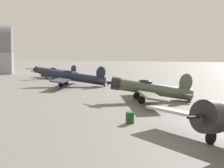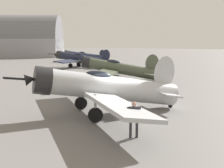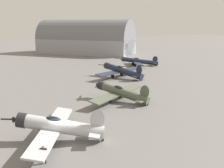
{
  "view_description": "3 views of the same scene",
  "coord_description": "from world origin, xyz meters",
  "px_view_note": "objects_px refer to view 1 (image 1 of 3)",
  "views": [
    {
      "loc": [
        -17.26,
        -0.39,
        5.02
      ],
      "look_at": [
        12.74,
        15.67,
        1.6
      ],
      "focal_mm": 45.98,
      "sensor_mm": 36.0,
      "label": 1
    },
    {
      "loc": [
        -12.08,
        -11.58,
        4.22
      ],
      "look_at": [
        0.0,
        0.0,
        1.8
      ],
      "focal_mm": 44.78,
      "sensor_mm": 36.0,
      "label": 2
    },
    {
      "loc": [
        -6.05,
        -25.71,
        11.95
      ],
      "look_at": [
        12.74,
        15.67,
        1.6
      ],
      "focal_mm": 43.09,
      "sensor_mm": 36.0,
      "label": 3
    }
  ],
  "objects_px": {
    "airplane_far_line": "(71,77)",
    "airplane_outer_stand": "(55,72)",
    "fuel_drum": "(130,118)",
    "airplane_mid_apron": "(149,89)"
  },
  "relations": [
    {
      "from": "fuel_drum",
      "to": "airplane_outer_stand",
      "type": "bearing_deg",
      "value": 46.37
    },
    {
      "from": "airplane_outer_stand",
      "to": "fuel_drum",
      "type": "relative_size",
      "value": 15.32
    },
    {
      "from": "fuel_drum",
      "to": "airplane_mid_apron",
      "type": "bearing_deg",
      "value": 13.42
    },
    {
      "from": "airplane_mid_apron",
      "to": "airplane_far_line",
      "type": "xyz_separation_m",
      "value": [
        8.35,
        16.48,
        0.18
      ]
    },
    {
      "from": "airplane_mid_apron",
      "to": "fuel_drum",
      "type": "distance_m",
      "value": 10.52
    },
    {
      "from": "airplane_far_line",
      "to": "airplane_outer_stand",
      "type": "distance_m",
      "value": 17.38
    },
    {
      "from": "airplane_outer_stand",
      "to": "fuel_drum",
      "type": "distance_m",
      "value": 43.86
    },
    {
      "from": "airplane_mid_apron",
      "to": "airplane_outer_stand",
      "type": "bearing_deg",
      "value": -67.03
    },
    {
      "from": "airplane_far_line",
      "to": "fuel_drum",
      "type": "distance_m",
      "value": 26.51
    },
    {
      "from": "airplane_far_line",
      "to": "airplane_outer_stand",
      "type": "height_order",
      "value": "airplane_far_line"
    }
  ]
}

